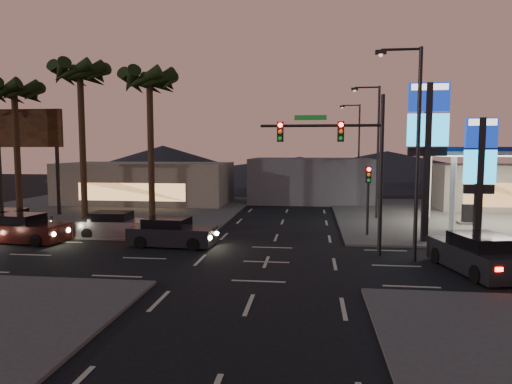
# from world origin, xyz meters

# --- Properties ---
(ground) EXTENTS (140.00, 140.00, 0.00)m
(ground) POSITION_xyz_m (0.00, 0.00, 0.00)
(ground) COLOR black
(ground) RESTS_ON ground
(corner_lot_ne) EXTENTS (24.00, 24.00, 0.12)m
(corner_lot_ne) POSITION_xyz_m (16.00, 16.00, 0.06)
(corner_lot_ne) COLOR #47443F
(corner_lot_ne) RESTS_ON ground
(corner_lot_nw) EXTENTS (24.00, 24.00, 0.12)m
(corner_lot_nw) POSITION_xyz_m (-16.00, 16.00, 0.06)
(corner_lot_nw) COLOR #47443F
(corner_lot_nw) RESTS_ON ground
(convenience_store) EXTENTS (10.00, 6.00, 4.00)m
(convenience_store) POSITION_xyz_m (18.00, 21.00, 2.00)
(convenience_store) COLOR #726B5B
(convenience_store) RESTS_ON ground
(pylon_sign_tall) EXTENTS (2.20, 0.35, 9.00)m
(pylon_sign_tall) POSITION_xyz_m (8.50, 5.50, 6.39)
(pylon_sign_tall) COLOR black
(pylon_sign_tall) RESTS_ON ground
(pylon_sign_short) EXTENTS (1.60, 0.35, 7.00)m
(pylon_sign_short) POSITION_xyz_m (11.00, 4.50, 4.66)
(pylon_sign_short) COLOR black
(pylon_sign_short) RESTS_ON ground
(traffic_signal_mast) EXTENTS (6.10, 0.39, 8.00)m
(traffic_signal_mast) POSITION_xyz_m (3.76, 1.99, 5.23)
(traffic_signal_mast) COLOR black
(traffic_signal_mast) RESTS_ON ground
(pedestal_signal) EXTENTS (0.32, 0.39, 4.30)m
(pedestal_signal) POSITION_xyz_m (5.50, 6.98, 2.92)
(pedestal_signal) COLOR black
(pedestal_signal) RESTS_ON ground
(streetlight_near) EXTENTS (2.14, 0.25, 10.00)m
(streetlight_near) POSITION_xyz_m (6.79, 1.00, 5.72)
(streetlight_near) COLOR black
(streetlight_near) RESTS_ON ground
(streetlight_mid) EXTENTS (2.14, 0.25, 10.00)m
(streetlight_mid) POSITION_xyz_m (6.79, 14.00, 5.72)
(streetlight_mid) COLOR black
(streetlight_mid) RESTS_ON ground
(streetlight_far) EXTENTS (2.14, 0.25, 10.00)m
(streetlight_far) POSITION_xyz_m (6.79, 28.00, 5.72)
(streetlight_far) COLOR black
(streetlight_far) RESTS_ON ground
(palm_a) EXTENTS (4.41, 4.41, 10.86)m
(palm_a) POSITION_xyz_m (-9.00, 9.50, 9.43)
(palm_a) COLOR black
(palm_a) RESTS_ON ground
(palm_b) EXTENTS (4.41, 4.41, 11.46)m
(palm_b) POSITION_xyz_m (-14.00, 9.50, 9.97)
(palm_b) COLOR black
(palm_b) RESTS_ON ground
(palm_c) EXTENTS (4.41, 4.41, 10.26)m
(palm_c) POSITION_xyz_m (-19.00, 9.50, 8.88)
(palm_c) COLOR black
(palm_c) RESTS_ON ground
(billboard) EXTENTS (6.00, 0.30, 8.50)m
(billboard) POSITION_xyz_m (-20.50, 13.00, 6.33)
(billboard) COLOR black
(billboard) RESTS_ON ground
(building_far_west) EXTENTS (16.00, 8.00, 4.00)m
(building_far_west) POSITION_xyz_m (-14.00, 22.00, 2.00)
(building_far_west) COLOR #726B5B
(building_far_west) RESTS_ON ground
(building_far_mid) EXTENTS (12.00, 9.00, 4.40)m
(building_far_mid) POSITION_xyz_m (2.00, 26.00, 2.20)
(building_far_mid) COLOR #4C4C51
(building_far_mid) RESTS_ON ground
(hill_left) EXTENTS (40.00, 40.00, 6.00)m
(hill_left) POSITION_xyz_m (-25.00, 60.00, 3.00)
(hill_left) COLOR black
(hill_left) RESTS_ON ground
(hill_right) EXTENTS (50.00, 50.00, 5.00)m
(hill_right) POSITION_xyz_m (15.00, 60.00, 2.50)
(hill_right) COLOR black
(hill_right) RESTS_ON ground
(hill_center) EXTENTS (60.00, 60.00, 4.00)m
(hill_center) POSITION_xyz_m (0.00, 60.00, 2.00)
(hill_center) COLOR black
(hill_center) RESTS_ON ground
(car_lane_a_front) EXTENTS (4.90, 2.29, 1.56)m
(car_lane_a_front) POSITION_xyz_m (-5.57, 3.02, 0.72)
(car_lane_a_front) COLOR black
(car_lane_a_front) RESTS_ON ground
(car_lane_a_mid) EXTENTS (5.11, 2.49, 1.62)m
(car_lane_a_mid) POSITION_xyz_m (-14.37, 2.96, 0.75)
(car_lane_a_mid) COLOR black
(car_lane_a_mid) RESTS_ON ground
(car_lane_b_front) EXTENTS (4.74, 2.14, 1.52)m
(car_lane_b_front) POSITION_xyz_m (-9.79, 5.16, 0.71)
(car_lane_b_front) COLOR #5F5F62
(car_lane_b_front) RESTS_ON ground
(car_lane_b_mid) EXTENTS (4.95, 2.25, 1.58)m
(car_lane_b_mid) POSITION_xyz_m (-16.80, 5.03, 0.74)
(car_lane_b_mid) COLOR black
(car_lane_b_mid) RESTS_ON ground
(suv_station) EXTENTS (3.18, 5.41, 1.70)m
(suv_station) POSITION_xyz_m (9.30, -0.69, 0.79)
(suv_station) COLOR black
(suv_station) RESTS_ON ground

